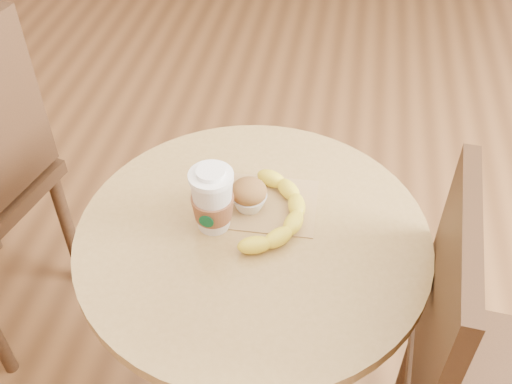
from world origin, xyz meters
The scene contains 6 objects.
cafe_table centered at (0.07, -0.03, 0.55)m, with size 0.76×0.76×0.75m.
chair_right centered at (0.58, -0.19, 0.54)m, with size 0.47×0.47×0.99m.
kraft_bag centered at (0.08, 0.05, 0.75)m, with size 0.24×0.18×0.00m, color #9F7D4D.
coffee_cup centered at (-0.02, -0.03, 0.82)m, with size 0.09×0.09×0.15m.
muffin centered at (0.05, 0.04, 0.79)m, with size 0.08×0.08×0.07m.
banana centered at (0.12, 0.01, 0.77)m, with size 0.14×0.28×0.04m, color yellow, non-canonical shape.
Camera 1 is at (0.22, -0.89, 1.68)m, focal length 42.00 mm.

